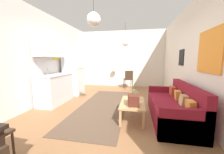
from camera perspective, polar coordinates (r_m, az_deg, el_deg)
ground_plane at (r=3.68m, az=-2.22°, el=-15.31°), size 4.84×7.61×0.10m
wall_back at (r=6.90m, az=4.33°, el=7.84°), size 4.44×0.13×2.87m
wall_right at (r=3.59m, az=34.05°, el=7.19°), size 0.12×7.21×2.87m
wall_left at (r=4.42m, az=-31.15°, el=7.20°), size 0.12×7.21×2.87m
area_rug at (r=4.03m, az=-3.73°, el=-12.42°), size 1.33×3.57×0.01m
couch at (r=3.39m, az=25.68°, el=-12.16°), size 0.83×1.90×0.83m
coffee_table at (r=3.15m, az=9.01°, el=-11.60°), size 0.54×0.99×0.40m
bamboo_vase at (r=3.31m, az=9.55°, el=-7.54°), size 0.08×0.08×0.46m
handbag at (r=2.89m, az=9.32°, el=-9.86°), size 0.26×0.34×0.35m
refrigerator at (r=5.41m, az=-16.55°, el=1.08°), size 0.67×0.65×1.60m
kitchen_counter at (r=4.51m, az=-24.11°, el=-0.92°), size 0.60×1.26×2.03m
accent_chair at (r=6.22m, az=7.24°, el=-0.62°), size 0.51×0.49×0.88m
pendant_lamp_near at (r=2.95m, az=-8.03°, el=23.81°), size 0.28×0.28×0.80m
pendant_lamp_far at (r=5.51m, az=5.76°, el=14.77°), size 0.27×0.27×0.93m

